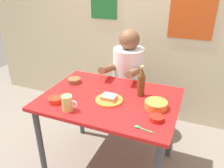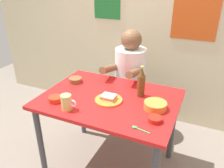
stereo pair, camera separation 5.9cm
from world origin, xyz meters
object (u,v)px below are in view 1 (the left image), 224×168
object	(u,v)px
stool	(127,102)
sandwich	(109,97)
sauce_bowl_chili	(56,100)
dining_table	(110,107)
plate_orange	(109,100)
beer_bottle	(141,82)
person_seated	(128,68)
beer_mug	(68,103)

from	to	relation	value
stool	sandwich	size ratio (longest dim) A/B	4.09
sauce_bowl_chili	dining_table	bearing A→B (deg)	32.49
stool	plate_orange	size ratio (longest dim) A/B	2.05
sandwich	beer_bottle	size ratio (longest dim) A/B	0.42
plate_orange	person_seated	bearing A→B (deg)	95.73
dining_table	beer_bottle	size ratio (longest dim) A/B	4.20
beer_mug	plate_orange	bearing A→B (deg)	47.15
person_seated	beer_bottle	world-z (taller)	person_seated
beer_mug	person_seated	bearing A→B (deg)	80.16
person_seated	sauce_bowl_chili	world-z (taller)	person_seated
person_seated	beer_mug	world-z (taller)	person_seated
sauce_bowl_chili	person_seated	bearing A→B (deg)	69.83
beer_mug	stool	bearing A→B (deg)	80.27
dining_table	beer_bottle	xyz separation A→B (m)	(0.22, 0.13, 0.21)
stool	sauce_bowl_chili	distance (m)	1.00
dining_table	plate_orange	world-z (taller)	plate_orange
person_seated	sandwich	size ratio (longest dim) A/B	6.54
dining_table	person_seated	size ratio (longest dim) A/B	1.53
plate_orange	dining_table	bearing A→B (deg)	107.86
sandwich	beer_mug	world-z (taller)	beer_mug
beer_mug	beer_bottle	size ratio (longest dim) A/B	0.48
dining_table	plate_orange	xyz separation A→B (m)	(0.02, -0.05, 0.10)
person_seated	sauce_bowl_chili	size ratio (longest dim) A/B	6.54
beer_mug	beer_bottle	world-z (taller)	beer_bottle
dining_table	sandwich	size ratio (longest dim) A/B	10.00
person_seated	plate_orange	world-z (taller)	person_seated
dining_table	plate_orange	size ratio (longest dim) A/B	5.00
dining_table	stool	size ratio (longest dim) A/B	2.44
beer_bottle	stool	bearing A→B (deg)	118.68
dining_table	beer_bottle	bearing A→B (deg)	30.33
beer_bottle	beer_mug	bearing A→B (deg)	-135.43
dining_table	sauce_bowl_chili	xyz separation A→B (m)	(-0.36, -0.23, 0.12)
dining_table	plate_orange	bearing A→B (deg)	-72.14
beer_bottle	sauce_bowl_chili	distance (m)	0.69
dining_table	beer_bottle	distance (m)	0.33
sandwich	sauce_bowl_chili	distance (m)	0.42
dining_table	beer_mug	distance (m)	0.39
dining_table	sandwich	xyz separation A→B (m)	(0.02, -0.05, 0.13)
beer_mug	sauce_bowl_chili	bearing A→B (deg)	157.29
sauce_bowl_chili	plate_orange	bearing A→B (deg)	25.29
stool	sandwich	xyz separation A→B (m)	(0.07, -0.68, 0.42)
stool	plate_orange	bearing A→B (deg)	-84.36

